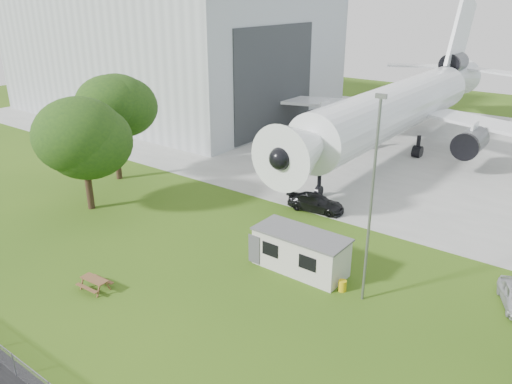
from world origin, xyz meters
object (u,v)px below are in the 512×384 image
Objects in this scene: hangar at (171,46)px; picnic_west at (96,289)px; site_cabin at (301,252)px; airliner at (400,105)px.

hangar reaches higher than picnic_west.
hangar is 51.29m from site_cabin.
site_cabin is at bearing 44.39° from picnic_west.
airliner is 39.04m from picnic_west.
site_cabin is (41.42, -29.15, -8.09)m from hangar.
picnic_west is at bearing -94.79° from airliner.
site_cabin is at bearing -35.13° from hangar.
hangar is at bearing 144.87° from site_cabin.
hangar is 6.36× the size of site_cabin.
hangar is 23.89× the size of picnic_west.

